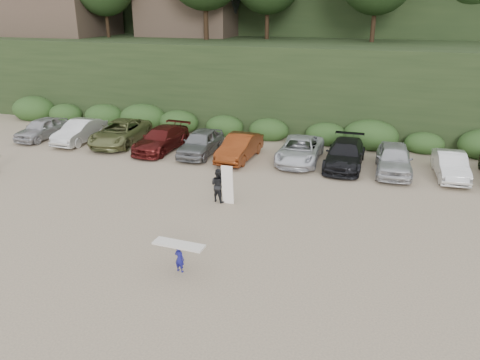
% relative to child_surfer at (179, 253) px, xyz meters
% --- Properties ---
extents(ground, '(120.00, 120.00, 0.00)m').
position_rel_child_surfer_xyz_m(ground, '(1.16, 2.88, -0.74)').
color(ground, tan).
rests_on(ground, ground).
extents(parked_cars, '(39.77, 5.85, 1.59)m').
position_rel_child_surfer_xyz_m(parked_cars, '(3.22, 12.88, 0.00)').
color(parked_cars, '#A9A8AD').
rests_on(parked_cars, ground).
extents(child_surfer, '(1.83, 0.59, 1.09)m').
position_rel_child_surfer_xyz_m(child_surfer, '(0.00, 0.00, 0.00)').
color(child_surfer, navy).
rests_on(child_surfer, ground).
extents(adult_surfer, '(1.26, 0.84, 1.89)m').
position_rel_child_surfer_xyz_m(adult_surfer, '(-0.79, 6.16, 0.08)').
color(adult_surfer, black).
rests_on(adult_surfer, ground).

